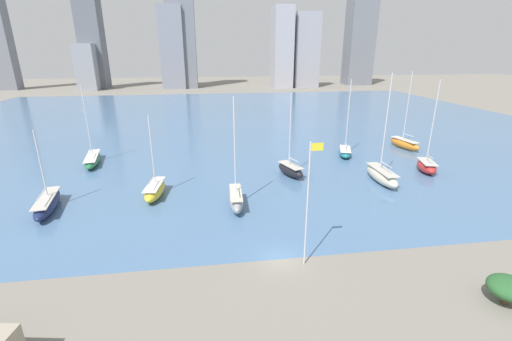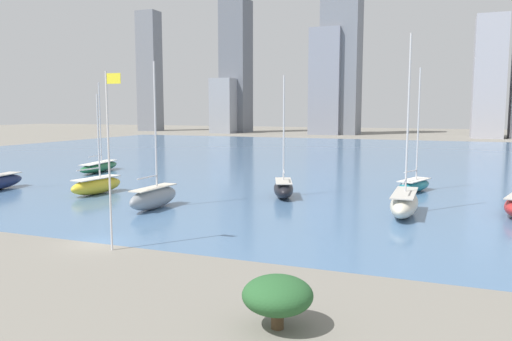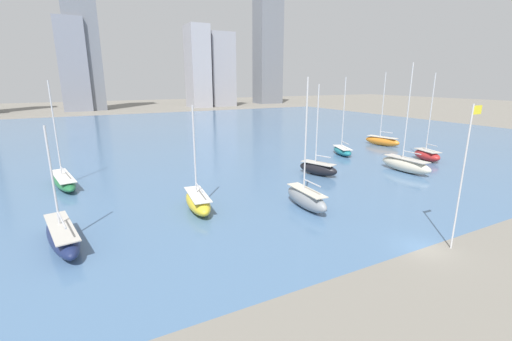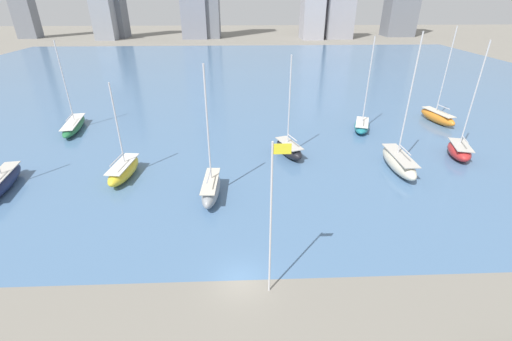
{
  "view_description": "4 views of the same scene",
  "coord_description": "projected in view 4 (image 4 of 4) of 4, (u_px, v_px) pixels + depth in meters",
  "views": [
    {
      "loc": [
        -6.56,
        -28.66,
        19.78
      ],
      "look_at": [
        -0.12,
        15.66,
        3.98
      ],
      "focal_mm": 24.0,
      "sensor_mm": 36.0,
      "label": 1
    },
    {
      "loc": [
        23.97,
        -29.16,
        9.77
      ],
      "look_at": [
        7.79,
        12.36,
        4.35
      ],
      "focal_mm": 35.0,
      "sensor_mm": 36.0,
      "label": 2
    },
    {
      "loc": [
        -25.42,
        -17.03,
        14.14
      ],
      "look_at": [
        -7.75,
        16.33,
        4.14
      ],
      "focal_mm": 24.0,
      "sensor_mm": 36.0,
      "label": 3
    },
    {
      "loc": [
        0.42,
        -20.18,
        20.28
      ],
      "look_at": [
        1.79,
        13.91,
        2.64
      ],
      "focal_mm": 24.0,
      "sensor_mm": 36.0,
      "label": 4
    }
  ],
  "objects": [
    {
      "name": "sailboat_green",
      "position": [
        74.0,
        125.0,
        56.84
      ],
      "size": [
        4.12,
        10.94,
        14.13
      ],
      "rotation": [
        0.0,
        0.0,
        0.17
      ],
      "color": "#236B3D",
      "rests_on": "harbor_water"
    },
    {
      "name": "sailboat_red",
      "position": [
        459.0,
        150.0,
        47.3
      ],
      "size": [
        4.11,
        6.52,
        15.37
      ],
      "rotation": [
        0.0,
        0.0,
        -0.27
      ],
      "color": "#B72828",
      "rests_on": "harbor_water"
    },
    {
      "name": "sailboat_black",
      "position": [
        289.0,
        149.0,
        47.75
      ],
      "size": [
        4.26,
        6.85,
        13.59
      ],
      "rotation": [
        0.0,
        0.0,
        0.35
      ],
      "color": "black",
      "rests_on": "harbor_water"
    },
    {
      "name": "flag_pole",
      "position": [
        272.0,
        219.0,
        23.24
      ],
      "size": [
        1.24,
        0.14,
        12.37
      ],
      "color": "silver",
      "rests_on": "ground_plane"
    },
    {
      "name": "sailboat_gray",
      "position": [
        211.0,
        188.0,
        37.79
      ],
      "size": [
        2.19,
        7.46,
        14.47
      ],
      "rotation": [
        0.0,
        0.0,
        -0.04
      ],
      "color": "gray",
      "rests_on": "harbor_water"
    },
    {
      "name": "sailboat_navy",
      "position": [
        0.0,
        183.0,
        39.25
      ],
      "size": [
        3.7,
        9.9,
        10.54
      ],
      "rotation": [
        0.0,
        0.0,
        0.16
      ],
      "color": "#19234C",
      "rests_on": "harbor_water"
    },
    {
      "name": "sailboat_orange",
      "position": [
        437.0,
        116.0,
        60.24
      ],
      "size": [
        3.65,
        8.43,
        15.82
      ],
      "rotation": [
        0.0,
        0.0,
        0.21
      ],
      "color": "orange",
      "rests_on": "harbor_water"
    },
    {
      "name": "ground_plane",
      "position": [
        241.0,
        280.0,
        27.21
      ],
      "size": [
        500.0,
        500.0,
        0.0
      ],
      "primitive_type": "plane",
      "color": "gray"
    },
    {
      "name": "harbor_water",
      "position": [
        241.0,
        81.0,
        89.34
      ],
      "size": [
        180.0,
        140.0,
        0.0
      ],
      "color": "#4C7099",
      "rests_on": "ground_plane"
    },
    {
      "name": "sailboat_cream",
      "position": [
        399.0,
        162.0,
        43.72
      ],
      "size": [
        2.41,
        8.99,
        16.7
      ],
      "rotation": [
        0.0,
        0.0,
        -0.0
      ],
      "color": "beige",
      "rests_on": "harbor_water"
    },
    {
      "name": "sailboat_yellow",
      "position": [
        124.0,
        170.0,
        41.99
      ],
      "size": [
        3.09,
        7.66,
        11.62
      ],
      "rotation": [
        0.0,
        0.0,
        -0.11
      ],
      "color": "yellow",
      "rests_on": "harbor_water"
    },
    {
      "name": "sailboat_teal",
      "position": [
        362.0,
        125.0,
        56.81
      ],
      "size": [
        4.57,
        7.25,
        14.73
      ],
      "rotation": [
        0.0,
        0.0,
        -0.35
      ],
      "color": "#1E757F",
      "rests_on": "harbor_water"
    }
  ]
}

